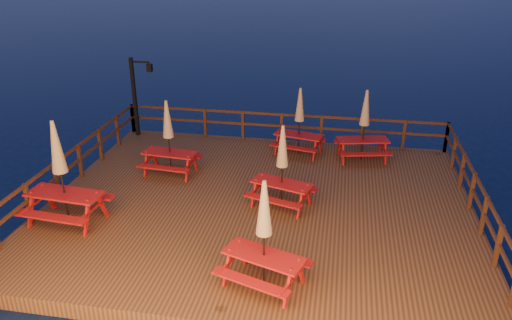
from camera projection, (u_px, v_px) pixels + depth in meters
The scene contains 11 objects.
ground at pixel (259, 214), 14.49m from camera, with size 500.00×500.00×0.00m, color black.
deck at pixel (259, 208), 14.41m from camera, with size 12.00×10.00×0.40m, color #422915.
deck_piles at pixel (259, 223), 14.61m from camera, with size 11.44×9.44×1.40m.
railing at pixel (269, 154), 15.62m from camera, with size 11.80×9.75×1.10m.
lamp_post at pixel (138, 90), 18.57m from camera, with size 0.85×0.18×3.00m.
picnic_table_0 at pixel (264, 233), 10.40m from camera, with size 2.13×1.94×2.51m.
picnic_table_1 at pixel (282, 165), 13.66m from camera, with size 2.02×1.83×2.41m.
picnic_table_2 at pixel (299, 120), 17.14m from camera, with size 1.93×1.71×2.38m.
picnic_table_3 at pixel (364, 124), 16.64m from camera, with size 1.98×1.74×2.45m.
picnic_table_4 at pixel (60, 171), 12.77m from camera, with size 2.12×1.80×2.85m.
picnic_table_5 at pixel (169, 136), 15.62m from camera, with size 1.83×1.55×2.44m.
Camera 1 is at (2.13, -12.43, 7.30)m, focal length 35.00 mm.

